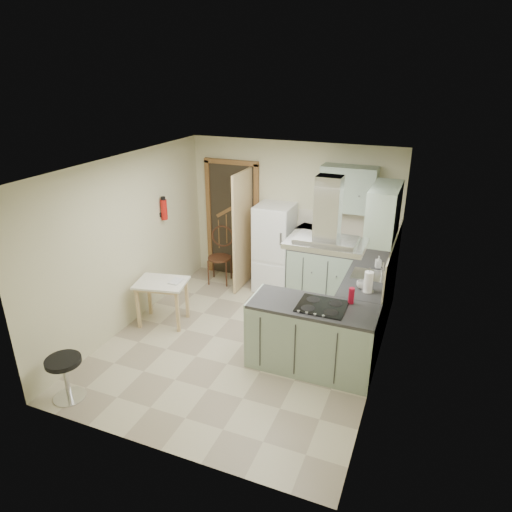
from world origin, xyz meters
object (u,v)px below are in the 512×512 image
at_px(fridge, 274,248).
at_px(peninsula, 312,337).
at_px(extractor_hood, 326,243).
at_px(drop_leaf_table, 163,302).
at_px(stool, 66,378).
at_px(bentwood_chair, 219,258).
at_px(microwave, 312,236).

height_order(fridge, peninsula, fridge).
height_order(extractor_hood, drop_leaf_table, extractor_hood).
xyz_separation_m(fridge, stool, (-1.23, -3.61, -0.48)).
relative_size(fridge, extractor_hood, 1.67).
bearing_deg(bentwood_chair, extractor_hood, -49.32).
bearing_deg(fridge, peninsula, -58.26).
relative_size(peninsula, stool, 2.87).
height_order(extractor_hood, stool, extractor_hood).
height_order(bentwood_chair, microwave, microwave).
relative_size(fridge, stool, 2.78).
bearing_deg(extractor_hood, bentwood_chair, 141.28).
distance_m(extractor_hood, bentwood_chair, 3.21).
xyz_separation_m(bentwood_chair, microwave, (1.61, 0.19, 0.58)).
height_order(fridge, bentwood_chair, fridge).
distance_m(extractor_hood, microwave, 2.26).
bearing_deg(drop_leaf_table, microwave, 33.61).
bearing_deg(microwave, drop_leaf_table, -123.09).
xyz_separation_m(peninsula, drop_leaf_table, (-2.36, 0.25, -0.11)).
relative_size(drop_leaf_table, stool, 1.34).
distance_m(peninsula, bentwood_chair, 2.88).
bearing_deg(extractor_hood, drop_leaf_table, 174.16).
relative_size(extractor_hood, drop_leaf_table, 1.24).
bearing_deg(microwave, peninsula, -62.31).
bearing_deg(microwave, stool, -105.39).
distance_m(bentwood_chair, microwave, 1.72).
distance_m(fridge, extractor_hood, 2.57).
xyz_separation_m(bentwood_chair, stool, (-0.25, -3.48, -0.19)).
bearing_deg(microwave, bentwood_chair, -161.56).
bearing_deg(drop_leaf_table, fridge, 44.99).
height_order(fridge, drop_leaf_table, fridge).
xyz_separation_m(extractor_hood, bentwood_chair, (-2.30, 1.85, -1.26)).
xyz_separation_m(stool, microwave, (1.87, 3.67, 0.77)).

